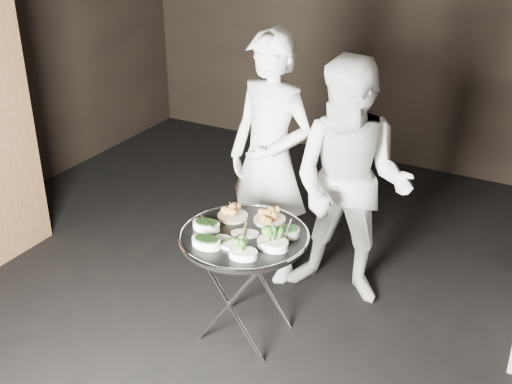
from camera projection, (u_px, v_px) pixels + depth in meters
The scene contains 16 objects.
floor at pixel (239, 380), 3.78m from camera, with size 6.00×7.00×0.05m, color black.
wall_back at pixel (430, 15), 5.88m from camera, with size 6.00×0.05×3.00m, color black.
tray_stand at pixel (244, 281), 3.95m from camera, with size 0.49×0.41×0.71m.
serving_tray at pixel (244, 236), 3.81m from camera, with size 0.78×0.78×0.04m.
potato_plate_a at pixel (233, 213), 3.98m from camera, with size 0.19×0.19×0.07m.
potato_plate_b at pixel (270, 217), 3.94m from camera, with size 0.20×0.20×0.07m.
greens_bowl at pixel (289, 231), 3.78m from camera, with size 0.12×0.12×0.07m.
asparagus_plate_a at pixel (245, 233), 3.79m from camera, with size 0.19×0.15×0.03m.
asparagus_plate_b at pixel (227, 241), 3.70m from camera, with size 0.22×0.18×0.04m.
spinach_bowl_a at pixel (206, 224), 3.85m from camera, with size 0.19×0.13×0.07m.
spinach_bowl_b at pixel (206, 241), 3.67m from camera, with size 0.18×0.12×0.07m.
broccoli_bowl_a at pixel (273, 242), 3.65m from camera, with size 0.19×0.14×0.08m.
broccoli_bowl_b at pixel (243, 252), 3.57m from camera, with size 0.19×0.16×0.07m.
serving_utensils at pixel (252, 223), 3.83m from camera, with size 0.58×0.43×0.01m.
waiter_left at pixel (270, 159), 4.41m from camera, with size 0.65×0.43×1.79m, color white.
waiter_right at pixel (350, 185), 4.16m from camera, with size 0.82×0.64×1.69m, color white.
Camera 1 is at (1.48, -2.49, 2.64)m, focal length 45.00 mm.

